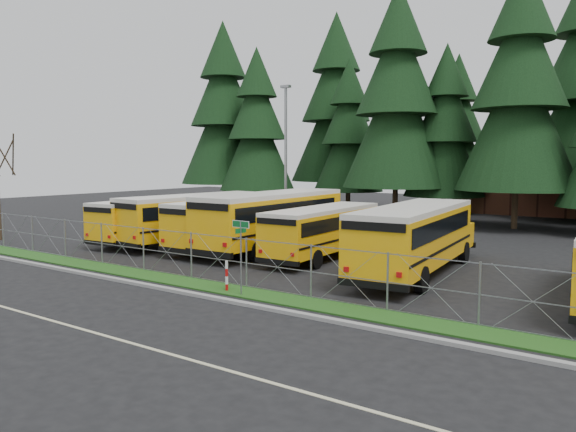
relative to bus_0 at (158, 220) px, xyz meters
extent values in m
plane|color=black|center=(13.43, -5.66, -1.32)|extent=(120.00, 120.00, 0.00)
cube|color=gray|center=(13.43, -8.76, -1.26)|extent=(50.00, 0.25, 0.12)
cube|color=#1D4F16|center=(13.43, -7.36, -1.29)|extent=(50.00, 1.40, 0.06)
cube|color=beige|center=(13.43, -13.66, -1.32)|extent=(50.00, 0.12, 0.01)
cylinder|color=gray|center=(13.08, -7.77, 0.08)|extent=(0.06, 0.06, 2.80)
cube|color=#0D5D26|center=(13.08, -7.77, 1.36)|extent=(0.80, 0.09, 0.22)
cube|color=white|center=(13.08, -7.77, 1.36)|extent=(0.84, 0.09, 0.26)
cube|color=#0D5D26|center=(13.08, -7.77, 1.12)|extent=(0.07, 0.55, 0.18)
cylinder|color=#B20C0C|center=(12.20, -7.58, -0.72)|extent=(0.11, 0.11, 1.20)
cylinder|color=gray|center=(3.51, 8.67, 3.68)|extent=(0.20, 0.20, 10.00)
cube|color=gray|center=(3.51, 8.67, 8.73)|extent=(0.70, 0.35, 0.18)
camera|label=1|loc=(26.17, -23.48, 3.71)|focal=35.00mm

